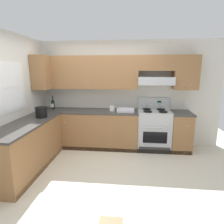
# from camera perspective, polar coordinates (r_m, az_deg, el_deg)

# --- Properties ---
(ground_plane) EXTENTS (7.04, 7.04, 0.00)m
(ground_plane) POSITION_cam_1_polar(r_m,az_deg,el_deg) (3.77, -5.50, -17.29)
(ground_plane) COLOR beige
(wall_back) EXTENTS (4.68, 0.57, 2.55)m
(wall_back) POSITION_cam_1_polar(r_m,az_deg,el_deg) (4.76, 2.45, 7.74)
(wall_back) COLOR silver
(wall_back) RESTS_ON ground_plane
(wall_left) EXTENTS (0.47, 4.00, 2.55)m
(wall_left) POSITION_cam_1_polar(r_m,az_deg,el_deg) (4.15, -27.40, 3.81)
(wall_left) COLOR silver
(wall_left) RESTS_ON ground_plane
(counter_back_run) EXTENTS (3.60, 0.65, 0.91)m
(counter_back_run) POSITION_cam_1_polar(r_m,az_deg,el_deg) (4.71, -2.64, -5.06)
(counter_back_run) COLOR olive
(counter_back_run) RESTS_ON ground_plane
(counter_left_run) EXTENTS (0.63, 1.91, 0.91)m
(counter_left_run) POSITION_cam_1_polar(r_m,az_deg,el_deg) (3.99, -23.70, -9.41)
(counter_left_run) COLOR olive
(counter_left_run) RESTS_ON ground_plane
(stove) EXTENTS (0.76, 0.62, 1.20)m
(stove) POSITION_cam_1_polar(r_m,az_deg,el_deg) (4.70, 12.22, -5.04)
(stove) COLOR #B7BABC
(stove) RESTS_ON ground_plane
(wine_bottle) EXTENTS (0.08, 0.09, 0.33)m
(wine_bottle) POSITION_cam_1_polar(r_m,az_deg,el_deg) (4.98, -17.05, 2.28)
(wine_bottle) COLOR black
(wine_bottle) RESTS_ON counter_back_run
(bowl) EXTENTS (0.39, 0.22, 0.08)m
(bowl) POSITION_cam_1_polar(r_m,az_deg,el_deg) (4.47, 4.03, 0.41)
(bowl) COLOR silver
(bowl) RESTS_ON counter_back_run
(bucket) EXTENTS (0.24, 0.24, 0.21)m
(bucket) POSITION_cam_1_polar(r_m,az_deg,el_deg) (4.18, -20.18, 0.02)
(bucket) COLOR black
(bucket) RESTS_ON counter_left_run
(paper_towel_roll) EXTENTS (0.12, 0.12, 0.12)m
(paper_towel_roll) POSITION_cam_1_polar(r_m,az_deg,el_deg) (4.54, 0.02, 1.03)
(paper_towel_roll) COLOR white
(paper_towel_roll) RESTS_ON counter_back_run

